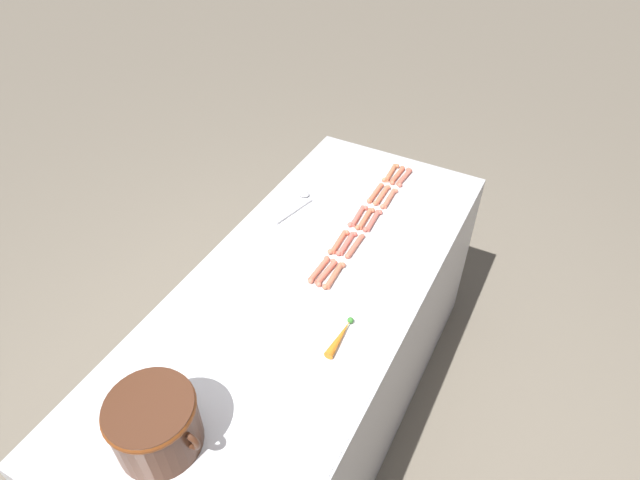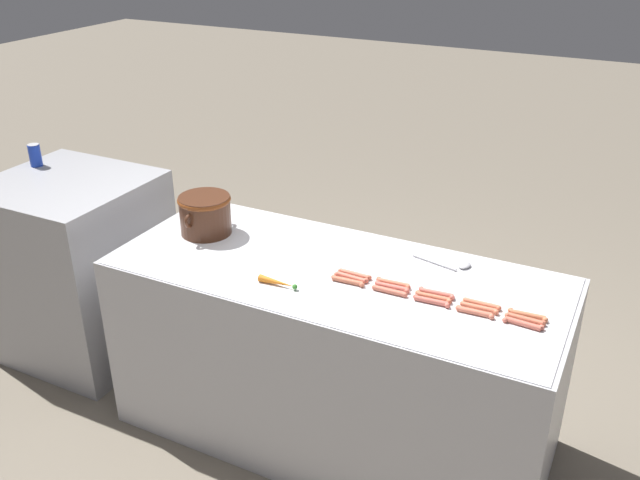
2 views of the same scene
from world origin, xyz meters
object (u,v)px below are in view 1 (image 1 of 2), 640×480
object	(u,v)px
hot_dog_6	(382,195)
hot_dog_13	(339,242)
hot_dog_7	(365,219)
hot_dog_9	(326,272)
serving_spoon	(300,199)
hot_dog_5	(397,175)
hot_dog_8	(347,244)
bean_pot	(154,422)
hot_dog_11	(375,193)
carrot	(340,337)
hot_dog_3	(355,246)
hot_dog_4	(334,276)
hot_dog_2	(373,221)
hot_dog_14	(319,269)
hot_dog_0	(404,177)
hot_dog_1	(389,199)
hot_dog_12	(358,216)
hot_dog_10	(391,173)

from	to	relation	value
hot_dog_6	hot_dog_13	xyz separation A→B (m)	(0.03, 0.37, 0.00)
hot_dog_7	hot_dog_9	size ratio (longest dim) A/B	1.00
serving_spoon	hot_dog_5	bearing A→B (deg)	-130.28
hot_dog_8	bean_pot	xyz separation A→B (m)	(0.11, 1.01, 0.10)
hot_dog_11	carrot	xyz separation A→B (m)	(-0.22, 0.81, 0.00)
hot_dog_8	hot_dog_5	bearing A→B (deg)	-90.13
bean_pot	carrot	xyz separation A→B (m)	(-0.29, -0.57, -0.09)
hot_dog_3	hot_dog_7	size ratio (longest dim) A/B	1.00
hot_dog_3	hot_dog_4	distance (m)	0.19
hot_dog_4	hot_dog_11	xyz separation A→B (m)	(0.07, -0.55, 0.00)
hot_dog_2	hot_dog_14	size ratio (longest dim) A/B	1.00
hot_dog_3	carrot	size ratio (longest dim) A/B	0.87
hot_dog_4	hot_dog_5	xyz separation A→B (m)	(0.04, -0.73, 0.00)
hot_dog_0	hot_dog_5	size ratio (longest dim) A/B	1.00
hot_dog_1	serving_spoon	distance (m)	0.40
carrot	hot_dog_4	bearing A→B (deg)	-59.14
bean_pot	hot_dog_9	bearing A→B (deg)	-97.54
carrot	hot_dog_11	bearing A→B (deg)	-74.60
hot_dog_7	hot_dog_12	bearing A→B (deg)	-3.48
hot_dog_8	hot_dog_13	bearing A→B (deg)	12.47
hot_dog_0	hot_dog_10	world-z (taller)	same
hot_dog_11	hot_dog_14	size ratio (longest dim) A/B	1.00
hot_dog_1	hot_dog_10	size ratio (longest dim) A/B	1.00
hot_dog_7	hot_dog_13	bearing A→B (deg)	79.94
hot_dog_7	hot_dog_10	xyz separation A→B (m)	(0.03, -0.37, 0.00)
hot_dog_13	hot_dog_14	distance (m)	0.18
hot_dog_0	hot_dog_13	size ratio (longest dim) A/B	1.00
hot_dog_3	hot_dog_9	world-z (taller)	same
hot_dog_5	hot_dog_13	distance (m)	0.55
hot_dog_3	hot_dog_6	xyz separation A→B (m)	(0.04, -0.36, 0.00)
hot_dog_4	hot_dog_8	size ratio (longest dim) A/B	1.00
hot_dog_3	hot_dog_12	bearing A→B (deg)	-68.47
hot_dog_1	hot_dog_8	xyz separation A→B (m)	(0.04, 0.36, 0.00)
hot_dog_6	hot_dog_11	xyz separation A→B (m)	(0.03, -0.00, 0.00)
hot_dog_3	carrot	distance (m)	0.47
carrot	hot_dog_12	bearing A→B (deg)	-70.24
hot_dog_13	hot_dog_5	bearing A→B (deg)	-93.47
hot_dog_2	hot_dog_13	world-z (taller)	same
hot_dog_10	carrot	size ratio (longest dim) A/B	0.87
hot_dog_1	hot_dog_0	bearing A→B (deg)	-89.55
hot_dog_3	hot_dog_14	size ratio (longest dim) A/B	1.00
hot_dog_0	hot_dog_11	distance (m)	0.19
hot_dog_2	hot_dog_4	bearing A→B (deg)	90.39
hot_dog_10	hot_dog_12	world-z (taller)	same
hot_dog_7	hot_dog_13	xyz separation A→B (m)	(0.03, 0.19, 0.00)
hot_dog_8	carrot	world-z (taller)	carrot
hot_dog_7	hot_dog_10	distance (m)	0.37
hot_dog_1	bean_pot	bearing A→B (deg)	84.01
hot_dog_7	hot_dog_8	world-z (taller)	same
hot_dog_6	bean_pot	bearing A→B (deg)	85.63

